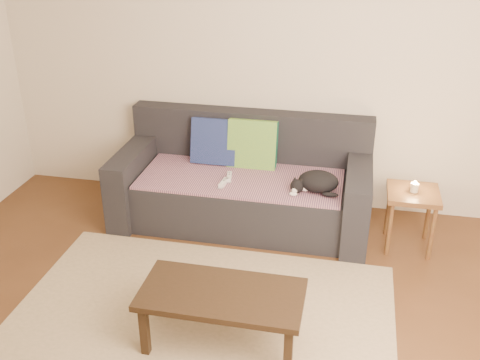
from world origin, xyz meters
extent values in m
plane|color=brown|center=(0.00, 0.00, 0.00)|extent=(4.50, 4.50, 0.00)
cube|color=beige|center=(0.00, 2.00, 1.30)|extent=(4.50, 0.04, 2.60)
cube|color=#232328|center=(0.00, 1.50, 0.21)|extent=(1.70, 0.78, 0.42)
cube|color=#232328|center=(0.00, 1.90, 0.65)|extent=(2.10, 0.18, 0.45)
cube|color=#232328|center=(-0.95, 1.50, 0.30)|extent=(0.20, 0.90, 0.60)
cube|color=#232328|center=(0.95, 1.50, 0.30)|extent=(0.20, 0.90, 0.60)
cube|color=#44294D|center=(0.00, 1.48, 0.43)|extent=(1.66, 0.74, 0.02)
cube|color=navy|center=(-0.29, 1.74, 0.63)|extent=(0.39, 0.19, 0.40)
cube|color=#0E5C43|center=(0.04, 1.74, 0.63)|extent=(0.42, 0.18, 0.43)
ellipsoid|color=black|center=(0.64, 1.36, 0.52)|extent=(0.36, 0.30, 0.17)
sphere|color=black|center=(0.48, 1.29, 0.50)|extent=(0.13, 0.13, 0.11)
sphere|color=white|center=(0.47, 1.25, 0.48)|extent=(0.05, 0.05, 0.05)
ellipsoid|color=black|center=(0.74, 1.25, 0.47)|extent=(0.13, 0.07, 0.04)
cube|color=white|center=(-0.11, 1.31, 0.46)|extent=(0.05, 0.15, 0.03)
cube|color=white|center=(-0.09, 1.43, 0.46)|extent=(0.06, 0.15, 0.03)
cube|color=brown|center=(1.36, 1.40, 0.47)|extent=(0.39, 0.39, 0.04)
cylinder|color=brown|center=(1.21, 1.25, 0.22)|extent=(0.04, 0.04, 0.45)
cylinder|color=brown|center=(1.52, 1.25, 0.22)|extent=(0.04, 0.04, 0.45)
cylinder|color=brown|center=(1.21, 1.56, 0.22)|extent=(0.04, 0.04, 0.45)
cylinder|color=brown|center=(1.52, 1.56, 0.22)|extent=(0.04, 0.04, 0.45)
cylinder|color=beige|center=(1.36, 1.40, 0.52)|extent=(0.06, 0.06, 0.07)
sphere|color=#FFBF59|center=(1.36, 1.40, 0.57)|extent=(0.02, 0.02, 0.02)
cube|color=tan|center=(0.00, 0.15, 0.01)|extent=(2.50, 1.80, 0.01)
cube|color=black|center=(0.19, 0.01, 0.37)|extent=(0.98, 0.49, 0.04)
cube|color=black|center=(-0.24, -0.17, 0.18)|extent=(0.05, 0.05, 0.35)
cube|color=black|center=(0.62, -0.17, 0.18)|extent=(0.05, 0.05, 0.35)
cube|color=black|center=(-0.24, 0.20, 0.18)|extent=(0.05, 0.05, 0.35)
cube|color=black|center=(0.62, 0.20, 0.18)|extent=(0.05, 0.05, 0.35)
camera|label=1|loc=(0.86, -2.60, 2.44)|focal=42.00mm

